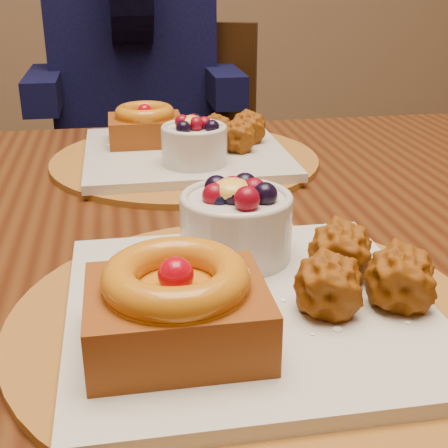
{
  "coord_description": "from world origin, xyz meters",
  "views": [
    {
      "loc": [
        -0.13,
        -0.73,
        1.02
      ],
      "look_at": [
        -0.04,
        -0.27,
        0.82
      ],
      "focal_mm": 50.0,
      "sensor_mm": 36.0,
      "label": 1
    }
  ],
  "objects_px": {
    "diner": "(131,29)",
    "place_setting_far": "(183,147)",
    "dining_table": "(208,281)",
    "place_setting_near": "(243,287)",
    "chair_far": "(165,184)"
  },
  "relations": [
    {
      "from": "place_setting_far",
      "to": "chair_far",
      "type": "height_order",
      "value": "chair_far"
    },
    {
      "from": "dining_table",
      "to": "place_setting_far",
      "type": "distance_m",
      "value": 0.24
    },
    {
      "from": "place_setting_near",
      "to": "diner",
      "type": "distance_m",
      "value": 1.21
    },
    {
      "from": "place_setting_near",
      "to": "place_setting_far",
      "type": "bearing_deg",
      "value": 89.83
    },
    {
      "from": "place_setting_near",
      "to": "place_setting_far",
      "type": "relative_size",
      "value": 1.0
    },
    {
      "from": "dining_table",
      "to": "diner",
      "type": "bearing_deg",
      "value": 92.54
    },
    {
      "from": "dining_table",
      "to": "place_setting_far",
      "type": "bearing_deg",
      "value": 90.66
    },
    {
      "from": "dining_table",
      "to": "diner",
      "type": "relative_size",
      "value": 1.97
    },
    {
      "from": "place_setting_far",
      "to": "diner",
      "type": "relative_size",
      "value": 0.47
    },
    {
      "from": "diner",
      "to": "place_setting_far",
      "type": "bearing_deg",
      "value": -86.31
    },
    {
      "from": "place_setting_near",
      "to": "diner",
      "type": "relative_size",
      "value": 0.47
    },
    {
      "from": "place_setting_near",
      "to": "diner",
      "type": "height_order",
      "value": "diner"
    },
    {
      "from": "diner",
      "to": "place_setting_near",
      "type": "bearing_deg",
      "value": -87.46
    },
    {
      "from": "place_setting_near",
      "to": "chair_far",
      "type": "height_order",
      "value": "chair_far"
    },
    {
      "from": "dining_table",
      "to": "place_setting_far",
      "type": "relative_size",
      "value": 4.21
    }
  ]
}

